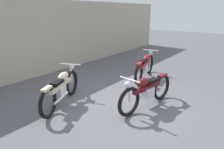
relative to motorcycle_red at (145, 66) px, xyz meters
name	(u,v)px	position (x,y,z in m)	size (l,w,h in m)	color
ground_plane	(129,105)	(-2.16, -0.70, -0.45)	(40.00, 40.00, 0.00)	#56565B
building_wall	(31,39)	(-2.16, 3.41, 0.92)	(18.00, 0.30, 2.72)	#B2A893
motorcycle_red	(145,66)	(0.00, 0.00, 0.00)	(2.04, 0.67, 0.92)	black
motorcycle_cream	(61,88)	(-3.16, 0.72, 0.00)	(1.91, 1.01, 0.92)	black
motorcycle_maroon	(146,91)	(-2.02, -1.10, -0.01)	(2.01, 0.60, 0.91)	black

